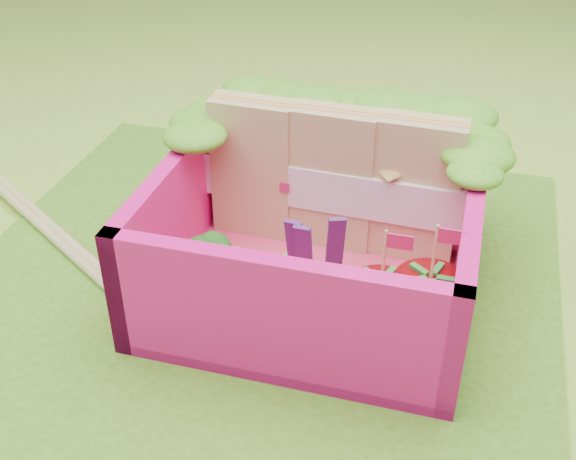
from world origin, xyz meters
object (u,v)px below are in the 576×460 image
Objects in this scene: chopsticks at (49,228)px; strawberry_right at (427,306)px; broccoli at (201,258)px; bento_box at (318,230)px; strawberry_left at (380,307)px; sandwich_stack at (334,179)px.

strawberry_right is at bearing -9.52° from chopsticks.
bento_box is at bearing 31.37° from broccoli.
strawberry_left is 0.27× the size of chopsticks.
sandwich_stack reaches higher than strawberry_left.
strawberry_left reaches higher than broccoli.
broccoli is 0.67× the size of strawberry_left.
broccoli is 0.63× the size of strawberry_right.
sandwich_stack is 1.42m from chopsticks.
bento_box is 2.68× the size of strawberry_left.
strawberry_right is at bearing -48.09° from sandwich_stack.
broccoli is 0.99m from chopsticks.
bento_box is at bearing -91.03° from sandwich_stack.
chopsticks is at bearing 162.28° from broccoli.
broccoli is at bearing 175.68° from strawberry_left.
strawberry_left is 0.18m from strawberry_right.
sandwich_stack reaches higher than strawberry_right.
strawberry_left is 0.95× the size of strawberry_right.
strawberry_right reaches higher than broccoli.
bento_box reaches higher than strawberry_left.
broccoli is (-0.43, -0.26, -0.05)m from bento_box.
bento_box is 1.09× the size of sandwich_stack.
strawberry_right is (0.50, -0.28, -0.08)m from bento_box.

